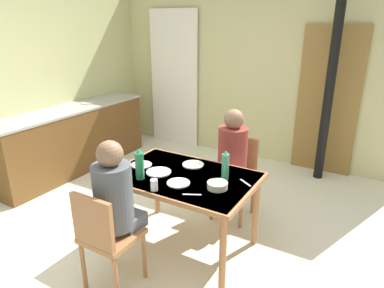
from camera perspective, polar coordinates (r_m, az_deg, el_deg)
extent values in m
plane|color=silver|center=(3.66, -6.96, -14.01)|extent=(6.62, 6.62, 0.00)
cube|color=#C4BF87|center=(5.34, 9.36, 11.96)|extent=(4.68, 0.10, 2.65)
cube|color=#C1C485|center=(5.17, -23.72, 10.35)|extent=(0.10, 3.82, 2.65)
cube|color=olive|center=(5.01, 21.73, 6.53)|extent=(0.80, 0.05, 2.00)
cylinder|color=black|center=(4.69, 22.14, 9.74)|extent=(0.12, 0.12, 2.65)
cube|color=white|center=(5.86, -3.04, 10.76)|extent=(0.90, 0.03, 2.23)
cube|color=brown|center=(5.17, -19.34, 0.67)|extent=(0.60, 2.35, 0.87)
cube|color=#9E9E99|center=(5.05, -19.92, 5.50)|extent=(0.61, 2.40, 0.03)
cylinder|color=#B7B7BC|center=(5.27, -17.04, 6.60)|extent=(0.21, 0.21, 0.01)
cube|color=#9E663D|center=(3.07, -1.42, -5.58)|extent=(1.28, 0.86, 0.04)
cube|color=beige|center=(3.06, -1.42, -5.25)|extent=(1.23, 0.83, 0.00)
cylinder|color=#9E663D|center=(3.30, -13.39, -11.39)|extent=(0.06, 0.06, 0.69)
cylinder|color=#9E663D|center=(2.75, 5.16, -17.88)|extent=(0.06, 0.06, 0.69)
cylinder|color=#9E663D|center=(3.78, -5.91, -6.71)|extent=(0.06, 0.06, 0.69)
cylinder|color=#9E663D|center=(3.32, 10.61, -11.05)|extent=(0.06, 0.06, 0.69)
cube|color=#9E663D|center=(2.83, -13.19, -14.67)|extent=(0.40, 0.40, 0.04)
cube|color=#9E663D|center=(2.61, -16.28, -12.63)|extent=(0.38, 0.04, 0.42)
cylinder|color=#9E663D|center=(3.17, -13.02, -15.93)|extent=(0.04, 0.04, 0.41)
cylinder|color=#9E663D|center=(2.98, -7.96, -18.11)|extent=(0.04, 0.04, 0.41)
cylinder|color=#9E663D|center=(2.99, -17.67, -18.93)|extent=(0.04, 0.04, 0.41)
cylinder|color=#9E663D|center=(2.79, -12.55, -21.60)|extent=(0.04, 0.04, 0.41)
cube|color=#9E663D|center=(3.68, 6.90, -5.79)|extent=(0.40, 0.40, 0.04)
cube|color=#9E663D|center=(3.75, 8.14, -1.85)|extent=(0.38, 0.04, 0.42)
cylinder|color=#9E663D|center=(3.60, 8.16, -10.90)|extent=(0.04, 0.04, 0.41)
cylinder|color=#9E663D|center=(3.72, 3.24, -9.64)|extent=(0.04, 0.04, 0.41)
cylinder|color=#9E663D|center=(3.88, 10.10, -8.62)|extent=(0.04, 0.04, 0.41)
cylinder|color=#9E663D|center=(3.99, 5.49, -7.54)|extent=(0.04, 0.04, 0.41)
cube|color=#4F555F|center=(2.89, -11.09, -12.24)|extent=(0.30, 0.22, 0.12)
cylinder|color=#4C5156|center=(2.70, -12.99, -8.55)|extent=(0.30, 0.30, 0.52)
sphere|color=#846047|center=(2.55, -13.59, -1.61)|extent=(0.20, 0.20, 0.20)
cube|color=maroon|center=(3.52, 5.89, -5.89)|extent=(0.30, 0.22, 0.12)
cylinder|color=maroon|center=(3.51, 6.79, -1.38)|extent=(0.30, 0.30, 0.52)
sphere|color=#846047|center=(3.40, 7.02, 4.14)|extent=(0.20, 0.20, 0.20)
cylinder|color=#3C926B|center=(2.95, 5.58, -3.80)|extent=(0.06, 0.06, 0.23)
cone|color=#3E996F|center=(2.90, 5.66, -1.37)|extent=(0.04, 0.04, 0.03)
cylinder|color=#23804A|center=(2.98, -8.75, -3.62)|extent=(0.08, 0.08, 0.24)
cone|color=#1B8556|center=(2.93, -8.89, -1.14)|extent=(0.05, 0.05, 0.03)
cylinder|color=beige|center=(2.82, 4.27, -6.90)|extent=(0.17, 0.17, 0.05)
cylinder|color=white|center=(3.26, 0.19, -3.45)|extent=(0.20, 0.20, 0.01)
cylinder|color=white|center=(3.29, -8.44, -3.46)|extent=(0.20, 0.20, 0.01)
cylinder|color=white|center=(2.91, -2.29, -6.52)|extent=(0.20, 0.20, 0.01)
cylinder|color=white|center=(3.12, -5.60, -4.68)|extent=(0.22, 0.22, 0.01)
cylinder|color=silver|center=(2.79, -6.36, -6.81)|extent=(0.06, 0.06, 0.10)
cube|color=silver|center=(2.73, -0.01, -8.45)|extent=(0.14, 0.08, 0.00)
cube|color=silver|center=(2.95, 8.93, -6.42)|extent=(0.13, 0.10, 0.00)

